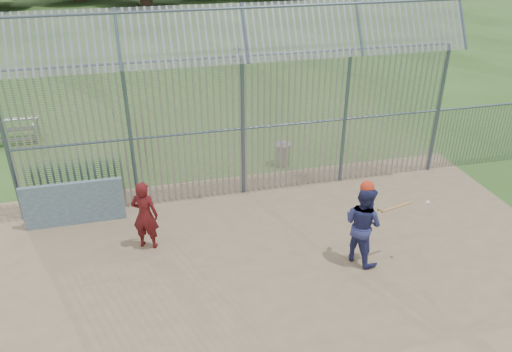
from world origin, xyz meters
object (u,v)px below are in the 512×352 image
object	(u,v)px
dugout_wall	(74,204)
batter	(363,224)
onlooker	(145,215)
trash_can	(282,154)

from	to	relation	value
dugout_wall	batter	bearing A→B (deg)	-26.06
batter	onlooker	world-z (taller)	batter
batter	onlooker	bearing A→B (deg)	42.87
dugout_wall	trash_can	xyz separation A→B (m)	(6.20, 2.06, -0.24)
batter	trash_can	world-z (taller)	batter
batter	onlooker	distance (m)	5.08
batter	trash_can	size ratio (longest dim) A/B	2.37
dugout_wall	onlooker	distance (m)	2.30
dugout_wall	onlooker	world-z (taller)	onlooker
dugout_wall	trash_can	world-z (taller)	dugout_wall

